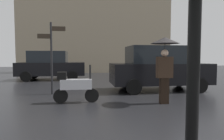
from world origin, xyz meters
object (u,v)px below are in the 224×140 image
object	(u,v)px
pedestrian_with_umbrella	(165,55)
street_signpost	(52,51)
parked_car_left	(51,65)
parked_scooter	(75,86)
parked_car_right	(158,68)

from	to	relation	value
pedestrian_with_umbrella	street_signpost	xyz separation A→B (m)	(-3.80, 2.13, 0.18)
pedestrian_with_umbrella	parked_car_left	distance (m)	8.75
parked_scooter	pedestrian_with_umbrella	bearing A→B (deg)	-30.68
parked_scooter	street_signpost	distance (m)	2.24
street_signpost	parked_car_left	bearing A→B (deg)	99.78
parked_car_left	street_signpost	size ratio (longest dim) A/B	1.48
parked_car_right	street_signpost	xyz separation A→B (m)	(-4.54, -0.33, 0.75)
parked_scooter	parked_car_left	bearing A→B (deg)	84.67
parked_car_left	street_signpost	bearing A→B (deg)	83.24
parked_car_left	parked_car_right	distance (m)	7.31
pedestrian_with_umbrella	parked_car_right	distance (m)	2.63
parked_car_right	pedestrian_with_umbrella	bearing A→B (deg)	-90.22
parked_car_left	street_signpost	xyz separation A→B (m)	(0.90, -5.22, 0.78)
street_signpost	parked_car_right	bearing A→B (deg)	4.19
pedestrian_with_umbrella	street_signpost	world-z (taller)	street_signpost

